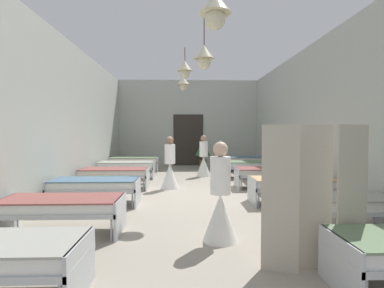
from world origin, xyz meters
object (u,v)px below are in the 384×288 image
at_px(bed_left_row_1, 61,206).
at_px(bed_left_row_5, 135,160).
at_px(privacy_screen, 316,198).
at_px(bed_left_row_4, 126,166).
at_px(nurse_far_aisle, 170,170).
at_px(bed_right_row_5, 243,160).
at_px(bed_right_row_1, 336,204).
at_px(potted_plant, 203,150).
at_px(bed_right_row_2, 293,184).
at_px(bed_right_row_4, 254,165).
at_px(bed_right_row_3, 269,173).
at_px(bed_left_row_3, 114,173).
at_px(nurse_near_aisle, 204,161).
at_px(bed_left_row_2, 95,185).
at_px(nurse_mid_aisle, 220,205).

height_order(bed_left_row_1, bed_left_row_5, same).
bearing_deg(bed_left_row_5, privacy_screen, -68.97).
bearing_deg(bed_left_row_4, privacy_screen, -64.01).
bearing_deg(nurse_far_aisle, bed_right_row_5, 128.58).
relative_size(bed_left_row_5, nurse_far_aisle, 1.28).
distance_m(bed_right_row_1, potted_plant, 8.70).
distance_m(bed_right_row_2, bed_right_row_4, 3.80).
bearing_deg(bed_right_row_5, bed_left_row_1, -120.10).
bearing_deg(nurse_far_aisle, privacy_screen, 5.45).
distance_m(bed_left_row_1, potted_plant, 9.01).
distance_m(bed_left_row_1, bed_right_row_2, 4.80).
bearing_deg(bed_left_row_4, bed_right_row_1, -52.30).
bearing_deg(bed_right_row_5, bed_right_row_3, -90.00).
xyz_separation_m(nurse_far_aisle, potted_plant, (1.26, 4.73, 0.28)).
distance_m(bed_left_row_3, potted_plant, 5.53).
xyz_separation_m(bed_left_row_5, nurse_far_aisle, (1.57, -3.78, 0.09)).
height_order(bed_right_row_5, potted_plant, potted_plant).
relative_size(bed_left_row_4, potted_plant, 1.56).
relative_size(bed_left_row_3, nurse_near_aisle, 1.28).
height_order(bed_left_row_2, bed_right_row_5, same).
relative_size(bed_left_row_5, nurse_mid_aisle, 1.28).
relative_size(bed_right_row_3, bed_left_row_4, 1.00).
relative_size(bed_left_row_1, bed_right_row_3, 1.00).
relative_size(bed_right_row_1, nurse_mid_aisle, 1.28).
height_order(bed_right_row_2, bed_right_row_5, same).
xyz_separation_m(bed_left_row_3, potted_plant, (2.82, 4.75, 0.37)).
bearing_deg(nurse_mid_aisle, privacy_screen, 2.16).
distance_m(nurse_mid_aisle, privacy_screen, 1.43).
xyz_separation_m(bed_right_row_1, bed_left_row_3, (-4.41, 3.80, 0.00)).
bearing_deg(nurse_far_aisle, bed_left_row_4, -154.73).
distance_m(bed_right_row_5, nurse_far_aisle, 4.73).
height_order(nurse_near_aisle, nurse_far_aisle, same).
relative_size(bed_left_row_2, potted_plant, 1.56).
xyz_separation_m(bed_right_row_1, nurse_near_aisle, (-1.72, 6.15, 0.09)).
height_order(bed_left_row_1, bed_left_row_3, same).
xyz_separation_m(bed_left_row_2, bed_left_row_4, (0.00, 3.80, 0.00)).
height_order(bed_right_row_2, bed_right_row_4, same).
distance_m(nurse_mid_aisle, potted_plant, 8.95).
bearing_deg(bed_left_row_5, bed_right_row_2, -52.30).
distance_m(bed_left_row_5, potted_plant, 3.00).
xyz_separation_m(bed_left_row_1, nurse_near_aisle, (2.68, 6.15, 0.09)).
height_order(bed_left_row_3, nurse_mid_aisle, nurse_mid_aisle).
bearing_deg(nurse_mid_aisle, bed_right_row_2, 97.46).
xyz_separation_m(bed_left_row_3, nurse_mid_aisle, (2.47, -4.20, 0.09)).
relative_size(bed_left_row_2, bed_right_row_2, 1.00).
xyz_separation_m(bed_left_row_2, bed_right_row_5, (4.41, 5.70, 0.00)).
distance_m(bed_right_row_2, nurse_near_aisle, 4.59).
distance_m(bed_right_row_2, potted_plant, 6.84).
bearing_deg(bed_right_row_5, bed_right_row_2, -90.00).
bearing_deg(bed_left_row_2, bed_right_row_5, 52.30).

